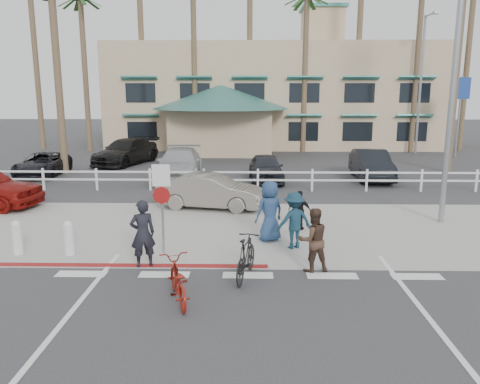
{
  "coord_description": "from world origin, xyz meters",
  "views": [
    {
      "loc": [
        0.03,
        -9.88,
        4.26
      ],
      "look_at": [
        -0.24,
        3.18,
        1.5
      ],
      "focal_mm": 35.0,
      "sensor_mm": 36.0,
      "label": 1
    }
  ],
  "objects_px": {
    "sign_post": "(162,201)",
    "bike_red": "(177,281)",
    "bike_black": "(246,257)",
    "car_white_sedan": "(211,191)"
  },
  "relations": [
    {
      "from": "sign_post",
      "to": "bike_red",
      "type": "height_order",
      "value": "sign_post"
    },
    {
      "from": "bike_black",
      "to": "sign_post",
      "type": "bearing_deg",
      "value": -24.85
    },
    {
      "from": "sign_post",
      "to": "car_white_sedan",
      "type": "distance_m",
      "value": 5.22
    },
    {
      "from": "bike_red",
      "to": "car_white_sedan",
      "type": "bearing_deg",
      "value": -108.18
    },
    {
      "from": "bike_black",
      "to": "car_white_sedan",
      "type": "height_order",
      "value": "car_white_sedan"
    },
    {
      "from": "bike_red",
      "to": "bike_black",
      "type": "bearing_deg",
      "value": -156.01
    },
    {
      "from": "bike_black",
      "to": "car_white_sedan",
      "type": "relative_size",
      "value": 0.44
    },
    {
      "from": "sign_post",
      "to": "bike_black",
      "type": "height_order",
      "value": "sign_post"
    },
    {
      "from": "bike_red",
      "to": "car_white_sedan",
      "type": "xyz_separation_m",
      "value": [
        0.04,
        8.09,
        0.2
      ]
    },
    {
      "from": "bike_red",
      "to": "bike_black",
      "type": "relative_size",
      "value": 1.0
    }
  ]
}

